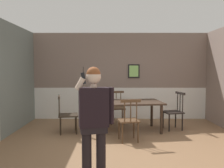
# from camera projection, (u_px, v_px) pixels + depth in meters

# --- Properties ---
(ground_plane) EXTENTS (6.39, 6.39, 0.00)m
(ground_plane) POSITION_uv_depth(u_px,v_px,m) (125.00, 147.00, 4.94)
(ground_plane) COLOR #846042
(room_back_partition) EXTENTS (5.62, 0.17, 2.75)m
(room_back_partition) POSITION_uv_depth(u_px,v_px,m) (120.00, 78.00, 7.76)
(room_back_partition) COLOR gray
(room_back_partition) RESTS_ON ground_plane
(dining_table) EXTENTS (2.15, 1.27, 0.77)m
(dining_table) POSITION_uv_depth(u_px,v_px,m) (122.00, 105.00, 6.21)
(dining_table) COLOR #38281E
(dining_table) RESTS_ON ground_plane
(chair_near_window) EXTENTS (0.55, 0.55, 0.99)m
(chair_near_window) POSITION_uv_depth(u_px,v_px,m) (174.00, 111.00, 6.41)
(chair_near_window) COLOR black
(chair_near_window) RESTS_ON ground_plane
(chair_by_doorway) EXTENTS (0.51, 0.51, 0.94)m
(chair_by_doorway) POSITION_uv_depth(u_px,v_px,m) (117.00, 107.00, 7.12)
(chair_by_doorway) COLOR #513823
(chair_by_doorway) RESTS_ON ground_plane
(chair_at_table_head) EXTENTS (0.51, 0.51, 0.96)m
(chair_at_table_head) POSITION_uv_depth(u_px,v_px,m) (129.00, 120.00, 5.34)
(chair_at_table_head) COLOR #513823
(chair_at_table_head) RESTS_ON ground_plane
(chair_opposite_corner) EXTENTS (0.56, 0.56, 0.95)m
(chair_opposite_corner) POSITION_uv_depth(u_px,v_px,m) (67.00, 114.00, 6.05)
(chair_opposite_corner) COLOR #2D2319
(chair_opposite_corner) RESTS_ON ground_plane
(person_figure) EXTENTS (0.56, 0.31, 1.64)m
(person_figure) POSITION_uv_depth(u_px,v_px,m) (94.00, 116.00, 3.45)
(person_figure) COLOR black
(person_figure) RESTS_ON ground_plane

